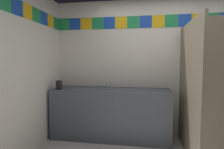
{
  "coord_description": "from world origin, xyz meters",
  "views": [
    {
      "loc": [
        -0.37,
        -2.05,
        1.41
      ],
      "look_at": [
        -0.86,
        0.86,
        1.18
      ],
      "focal_mm": 29.73,
      "sensor_mm": 36.0,
      "label": 1
    }
  ],
  "objects": [
    {
      "name": "wall_back",
      "position": [
        -0.0,
        1.5,
        1.27
      ],
      "size": [
        4.08,
        0.09,
        2.52
      ],
      "color": "silver",
      "rests_on": "ground_plane"
    },
    {
      "name": "wall_side",
      "position": [
        -2.08,
        -0.0,
        1.27
      ],
      "size": [
        0.09,
        2.93,
        2.52
      ],
      "color": "silver",
      "rests_on": "ground_plane"
    },
    {
      "name": "vanity_counter",
      "position": [
        -0.95,
        1.18,
        0.45
      ],
      "size": [
        2.08,
        0.56,
        0.89
      ],
      "color": "#4C515B",
      "rests_on": "ground_plane"
    },
    {
      "name": "faucet_center",
      "position": [
        -0.95,
        1.27,
        0.94
      ],
      "size": [
        0.04,
        0.1,
        0.14
      ],
      "color": "silver",
      "rests_on": "vanity_counter"
    },
    {
      "name": "soap_dispenser",
      "position": [
        -1.85,
        1.02,
        0.97
      ],
      "size": [
        0.09,
        0.09,
        0.16
      ],
      "color": "black",
      "rests_on": "vanity_counter"
    },
    {
      "name": "stall_divider",
      "position": [
        0.47,
        0.56,
        0.98
      ],
      "size": [
        0.92,
        1.31,
        1.97
      ],
      "color": "#726651",
      "rests_on": "ground_plane"
    },
    {
      "name": "toilet",
      "position": [
        0.81,
        0.99,
        0.3
      ],
      "size": [
        0.39,
        0.49,
        0.74
      ],
      "color": "white",
      "rests_on": "ground_plane"
    }
  ]
}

